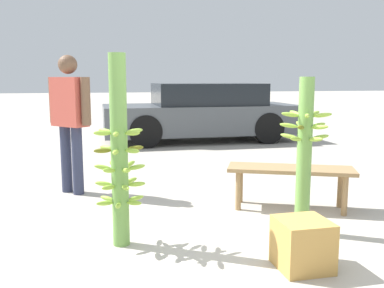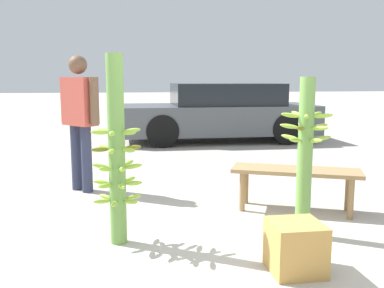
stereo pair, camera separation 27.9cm
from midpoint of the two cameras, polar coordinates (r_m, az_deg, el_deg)
name	(u,v)px [view 1 (the left image)]	position (r m, az deg, el deg)	size (l,w,h in m)	color
ground_plane	(225,257)	(3.47, 2.01, -14.88)	(80.00, 80.00, 0.00)	#B2AA9E
banana_stalk_left	(119,154)	(3.58, -11.88, -1.39)	(0.43, 0.43, 1.59)	#6B9E47
banana_stalk_center	(304,153)	(3.89, 12.78, -1.16)	(0.45, 0.45, 1.41)	#6B9E47
vendor_person	(70,113)	(5.36, -17.44, 3.98)	(0.54, 0.58, 1.66)	#2D334C
market_bench	(290,174)	(4.66, 11.32, -3.91)	(1.37, 0.90, 0.45)	#99754C
parked_car	(202,113)	(9.61, 0.50, 4.21)	(4.26, 1.76, 1.28)	#4C5156
produce_crate	(302,244)	(3.29, 12.13, -12.96)	(0.37, 0.37, 0.37)	#C69347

